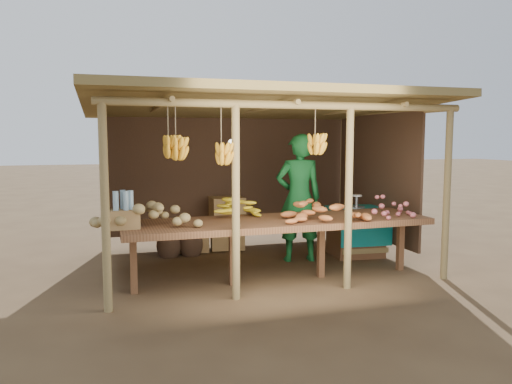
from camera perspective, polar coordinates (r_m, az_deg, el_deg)
name	(u,v)px	position (r m, az deg, el deg)	size (l,w,h in m)	color
ground	(256,263)	(7.39, 0.00, -8.12)	(60.00, 60.00, 0.00)	brown
stall_structure	(251,131)	(7.14, -0.55, 6.96)	(4.70, 3.50, 2.43)	#937C4C
counter	(278,224)	(6.35, 2.54, -3.67)	(3.90, 1.05, 0.80)	brown
potato_heap	(146,210)	(5.95, -12.49, -2.07)	(1.15, 0.69, 0.37)	#A08852
sweet_potato_heap	(322,206)	(6.31, 7.61, -1.57)	(1.04, 0.63, 0.36)	#C76C33
onion_heap	(388,204)	(6.69, 14.85, -1.31)	(0.74, 0.44, 0.35)	#C55F67
banana_pile	(235,203)	(6.52, -2.42, -1.31)	(0.66, 0.40, 0.35)	yellow
tomato_basin	(123,219)	(6.03, -14.94, -3.00)	(0.40, 0.40, 0.21)	navy
bottle_box	(123,214)	(5.87, -14.91, -2.43)	(0.36, 0.29, 0.44)	#9D7746
vendor	(299,198)	(7.40, 4.91, -0.68)	(0.69, 0.45, 1.89)	#17672C
tarp_crate	(356,230)	(7.94, 11.32, -4.27)	(0.88, 0.77, 0.98)	brown
carton_stack	(216,228)	(8.15, -4.63, -4.10)	(1.15, 0.47, 0.85)	#9D7746
burlap_sacks	(180,242)	(7.86, -8.70, -5.66)	(0.72, 0.38, 0.51)	#4D3424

